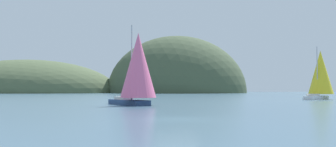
{
  "coord_description": "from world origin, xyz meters",
  "views": [
    {
      "loc": [
        -0.86,
        -24.14,
        1.9
      ],
      "look_at": [
        0.0,
        35.38,
        4.1
      ],
      "focal_mm": 42.38,
      "sensor_mm": 36.0,
      "label": 1
    }
  ],
  "objects": [
    {
      "name": "ground_plane",
      "position": [
        0.0,
        0.0,
        0.0
      ],
      "size": [
        360.0,
        360.0,
        0.0
      ],
      "primitive_type": "plane",
      "color": "#426075"
    },
    {
      "name": "headland_center",
      "position": [
        5.0,
        135.0,
        0.0
      ],
      "size": [
        55.83,
        44.0,
        45.76
      ],
      "primitive_type": "ellipsoid",
      "color": "#425138",
      "rests_on": "ground_plane"
    },
    {
      "name": "headland_left",
      "position": [
        -55.0,
        135.0,
        0.0
      ],
      "size": [
        72.74,
        44.0,
        26.55
      ],
      "primitive_type": "ellipsoid",
      "color": "#4C5B3D",
      "rests_on": "ground_plane"
    },
    {
      "name": "sailboat_pink_spinnaker",
      "position": [
        -3.58,
        19.19,
        4.14
      ],
      "size": [
        6.53,
        7.87,
        9.02
      ],
      "color": "navy",
      "rests_on": "ground_plane"
    },
    {
      "name": "sailboat_yellow_sail",
      "position": [
        25.9,
        42.41,
        4.36
      ],
      "size": [
        7.01,
        6.94,
        8.87
      ],
      "color": "white",
      "rests_on": "ground_plane"
    }
  ]
}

